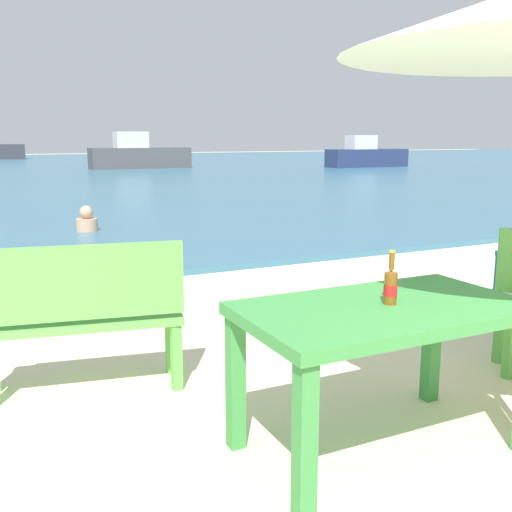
% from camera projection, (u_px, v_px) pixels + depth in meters
% --- Properties ---
extents(sea_water, '(120.00, 50.00, 0.08)m').
position_uv_depth(sea_water, '(20.00, 169.00, 28.91)').
color(sea_water, '#386B84').
rests_on(sea_water, ground_plane).
extents(picnic_table_green, '(1.40, 0.80, 0.76)m').
position_uv_depth(picnic_table_green, '(383.00, 326.00, 2.89)').
color(picnic_table_green, '#3D8C42').
rests_on(picnic_table_green, ground_plane).
extents(beer_bottle_amber, '(0.07, 0.07, 0.26)m').
position_uv_depth(beer_bottle_amber, '(391.00, 285.00, 2.86)').
color(beer_bottle_amber, brown).
rests_on(beer_bottle_amber, picnic_table_green).
extents(bench_green_left, '(1.25, 0.58, 0.95)m').
position_uv_depth(bench_green_left, '(82.00, 310.00, 3.55)').
color(bench_green_left, '#60B24C').
rests_on(bench_green_left, ground_plane).
extents(swimmer_person, '(0.34, 0.34, 0.41)m').
position_uv_depth(swimmer_person, '(87.00, 221.00, 9.50)').
color(swimmer_person, tan).
rests_on(swimmer_person, sea_water).
extents(boat_barge, '(4.82, 1.31, 1.75)m').
position_uv_depth(boat_barge, '(139.00, 155.00, 28.89)').
color(boat_barge, '#4C4C4C').
rests_on(boat_barge, sea_water).
extents(boat_tanker, '(4.37, 1.19, 1.59)m').
position_uv_depth(boat_tanker, '(366.00, 156.00, 30.23)').
color(boat_tanker, navy).
rests_on(boat_tanker, sea_water).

